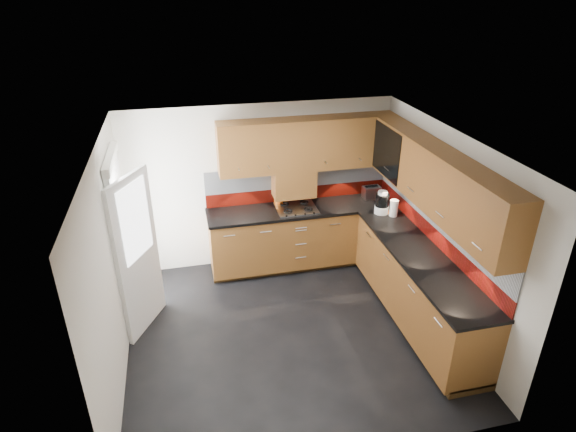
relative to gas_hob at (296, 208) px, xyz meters
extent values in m
cube|color=black|center=(-0.45, -1.47, -0.96)|extent=(4.00, 3.80, 0.02)
cube|color=white|center=(-0.45, -1.47, 1.50)|extent=(4.00, 3.80, 0.10)
cube|color=silver|center=(-0.45, 0.37, 0.25)|extent=(4.00, 0.08, 2.64)
cube|color=silver|center=(-0.45, -3.31, 0.25)|extent=(4.00, 0.08, 2.64)
cube|color=silver|center=(-2.39, -1.47, 0.25)|extent=(0.08, 3.80, 2.64)
cube|color=silver|center=(1.49, -1.47, 0.25)|extent=(0.08, 3.80, 2.64)
cube|color=brown|center=(0.10, 0.03, -0.48)|extent=(2.70, 0.60, 0.95)
cube|color=brown|center=(1.15, -1.57, -0.48)|extent=(0.60, 2.60, 0.95)
cube|color=#3C2711|center=(0.10, 0.06, -0.90)|extent=(2.70, 0.54, 0.10)
cube|color=#3C2711|center=(1.18, -1.57, -0.90)|extent=(0.54, 2.60, 0.10)
cube|color=black|center=(0.09, 0.02, -0.03)|extent=(2.72, 0.62, 0.04)
cube|color=black|center=(1.14, -1.59, -0.03)|extent=(0.62, 2.60, 0.04)
cube|color=maroon|center=(0.10, 0.32, 0.09)|extent=(2.70, 0.02, 0.20)
cube|color=silver|center=(0.10, 0.32, 0.36)|extent=(2.70, 0.02, 0.34)
cube|color=maroon|center=(1.44, -1.27, 0.09)|extent=(0.02, 3.20, 0.20)
cube|color=silver|center=(1.44, -1.27, 0.36)|extent=(0.02, 3.20, 0.34)
cube|color=brown|center=(0.20, 0.17, 0.89)|extent=(2.50, 0.33, 0.72)
cube|color=brown|center=(1.28, -1.43, 0.89)|extent=(0.33, 2.87, 0.72)
cube|color=silver|center=(0.05, -0.01, 0.68)|extent=(1.80, 0.01, 0.16)
cube|color=silver|center=(1.11, -1.47, 0.68)|extent=(0.01, 2.00, 0.16)
cube|color=brown|center=(0.00, 0.17, 0.33)|extent=(0.60, 0.33, 0.40)
cube|color=black|center=(1.11, -0.40, 0.89)|extent=(0.01, 0.80, 0.66)
cube|color=#FFD18C|center=(1.42, -0.40, 0.89)|extent=(0.01, 0.76, 0.64)
cube|color=black|center=(1.28, -0.40, 0.91)|extent=(0.29, 0.76, 0.01)
cylinder|color=black|center=(1.28, -0.65, 1.01)|extent=(0.07, 0.07, 0.16)
cylinder|color=black|center=(1.28, -0.50, 1.01)|extent=(0.07, 0.07, 0.16)
cylinder|color=white|center=(1.28, -0.35, 1.01)|extent=(0.07, 0.07, 0.16)
cylinder|color=black|center=(1.28, -0.20, 1.01)|extent=(0.07, 0.07, 0.16)
cube|color=white|center=(-2.31, -0.57, 0.07)|extent=(0.06, 0.95, 2.04)
cube|color=white|center=(-2.13, -0.92, 0.05)|extent=(0.42, 0.73, 1.98)
cube|color=white|center=(-2.10, -0.92, 0.50)|extent=(0.28, 0.50, 0.90)
cube|color=silver|center=(0.00, 0.01, 0.00)|extent=(0.57, 0.49, 0.02)
torus|color=black|center=(-0.15, -0.11, 0.02)|extent=(0.13, 0.13, 0.02)
torus|color=black|center=(0.15, -0.11, 0.02)|extent=(0.13, 0.13, 0.02)
torus|color=black|center=(-0.15, 0.13, 0.02)|extent=(0.13, 0.13, 0.02)
torus|color=black|center=(0.15, 0.13, 0.02)|extent=(0.13, 0.13, 0.02)
cube|color=black|center=(0.00, -0.22, 0.01)|extent=(0.43, 0.04, 0.02)
cylinder|color=#DB5F14|center=(-0.21, 0.21, 0.07)|extent=(0.13, 0.13, 0.17)
cylinder|color=olive|center=(-0.22, 0.23, 0.27)|extent=(0.06, 0.03, 0.33)
cylinder|color=olive|center=(-0.21, 0.24, 0.26)|extent=(0.06, 0.02, 0.31)
cylinder|color=olive|center=(-0.23, 0.23, 0.28)|extent=(0.05, 0.05, 0.35)
cylinder|color=olive|center=(-0.20, 0.23, 0.25)|extent=(0.05, 0.03, 0.29)
cylinder|color=olive|center=(-0.23, 0.22, 0.27)|extent=(0.02, 0.06, 0.32)
cube|color=silver|center=(1.18, 0.13, 0.07)|extent=(0.27, 0.17, 0.18)
cube|color=black|center=(1.18, 0.13, 0.17)|extent=(0.20, 0.03, 0.01)
cube|color=black|center=(1.18, 0.17, 0.17)|extent=(0.20, 0.03, 0.01)
cylinder|color=white|center=(1.13, -0.39, 0.04)|extent=(0.20, 0.20, 0.11)
cylinder|color=black|center=(1.13, -0.39, 0.18)|extent=(0.19, 0.19, 0.18)
cylinder|color=white|center=(1.13, -0.39, 0.29)|extent=(0.13, 0.13, 0.04)
cylinder|color=white|center=(1.25, -0.51, 0.10)|extent=(0.14, 0.14, 0.24)
cube|color=orange|center=(1.19, -0.39, -0.01)|extent=(0.15, 0.14, 0.01)
camera|label=1|loc=(-1.51, -5.99, 2.95)|focal=30.00mm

